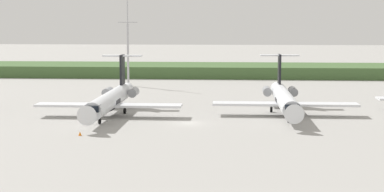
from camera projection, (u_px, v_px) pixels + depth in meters
The scene contains 6 objects.
ground_plane at pixel (199, 97), 116.33m from camera, with size 500.00×500.00×0.00m, color #9E9B96.
grass_berm at pixel (208, 70), 160.47m from camera, with size 320.00×20.00×3.04m, color #426033.
regional_jet_second at pixel (111, 99), 93.63m from camera, with size 22.81×31.00×9.00m.
regional_jet_third at pixel (284, 98), 94.90m from camera, with size 22.81×31.00×9.00m.
antenna_mast at pixel (128, 46), 135.21m from camera, with size 4.40×0.50×22.19m.
safety_cone_front_marker at pixel (80, 134), 77.38m from camera, with size 0.44×0.44×0.55m, color orange.
Camera 1 is at (6.20, -85.21, 14.96)m, focal length 55.51 mm.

